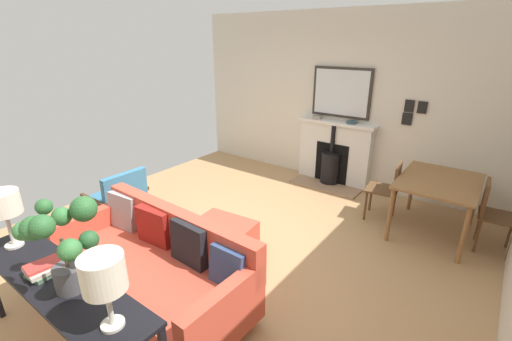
% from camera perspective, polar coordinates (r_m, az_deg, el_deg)
% --- Properties ---
extents(ground_plane, '(5.67, 5.42, 0.01)m').
position_cam_1_polar(ground_plane, '(4.19, -4.65, -13.04)').
color(ground_plane, tan).
extents(wall_left, '(0.12, 5.42, 2.79)m').
position_cam_1_polar(wall_left, '(5.97, 13.39, 11.34)').
color(wall_left, beige).
rests_on(wall_left, ground).
extents(fireplace, '(0.61, 1.31, 1.07)m').
position_cam_1_polar(fireplace, '(5.98, 12.70, 2.32)').
color(fireplace, '#9E7A5B').
rests_on(fireplace, ground).
extents(mirror_over_mantel, '(0.04, 0.98, 0.79)m').
position_cam_1_polar(mirror_over_mantel, '(5.83, 13.97, 12.44)').
color(mirror_over_mantel, '#2D2823').
extents(mantel_bowl_near, '(0.16, 0.16, 0.04)m').
position_cam_1_polar(mantel_bowl_near, '(5.97, 10.04, 8.70)').
color(mantel_bowl_near, '#9E9384').
rests_on(mantel_bowl_near, fireplace).
extents(mantel_bowl_far, '(0.17, 0.17, 0.04)m').
position_cam_1_polar(mantel_bowl_far, '(5.73, 15.56, 7.76)').
color(mantel_bowl_far, '#334C56').
rests_on(mantel_bowl_far, fireplace).
extents(sofa, '(0.95, 2.06, 0.82)m').
position_cam_1_polar(sofa, '(3.45, -16.60, -15.07)').
color(sofa, '#B2B2B7').
rests_on(sofa, ground).
extents(ottoman, '(0.61, 0.72, 0.39)m').
position_cam_1_polar(ottoman, '(4.00, -5.58, -10.71)').
color(ottoman, '#B2B2B7').
rests_on(ottoman, ground).
extents(armchair_accent, '(0.69, 0.59, 0.77)m').
position_cam_1_polar(armchair_accent, '(4.86, -21.71, -3.69)').
color(armchair_accent, '#4C3321').
rests_on(armchair_accent, ground).
extents(console_table, '(0.42, 1.90, 0.73)m').
position_cam_1_polar(console_table, '(2.98, -29.99, -16.44)').
color(console_table, black).
rests_on(console_table, ground).
extents(table_lamp_near_end, '(0.26, 0.26, 0.49)m').
position_cam_1_polar(table_lamp_near_end, '(3.38, -36.44, -4.62)').
color(table_lamp_near_end, beige).
rests_on(table_lamp_near_end, console_table).
extents(table_lamp_far_end, '(0.25, 0.25, 0.49)m').
position_cam_1_polar(table_lamp_far_end, '(2.19, -23.98, -15.63)').
color(table_lamp_far_end, beige).
rests_on(table_lamp_far_end, console_table).
extents(potted_plant, '(0.49, 0.49, 0.65)m').
position_cam_1_polar(potted_plant, '(2.58, -29.42, -9.82)').
color(potted_plant, '#4C4C51').
rests_on(potted_plant, console_table).
extents(book_stack, '(0.28, 0.22, 0.08)m').
position_cam_1_polar(book_stack, '(3.03, -31.49, -13.59)').
color(book_stack, '#4C7056').
rests_on(book_stack, console_table).
extents(dining_table, '(1.14, 0.88, 0.73)m').
position_cam_1_polar(dining_table, '(4.76, 28.04, -2.34)').
color(dining_table, olive).
rests_on(dining_table, ground).
extents(dining_chair_near_fireplace, '(0.44, 0.44, 0.81)m').
position_cam_1_polar(dining_chair_near_fireplace, '(4.92, 21.14, -2.54)').
color(dining_chair_near_fireplace, brown).
rests_on(dining_chair_near_fireplace, ground).
extents(dining_chair_by_back_wall, '(0.42, 0.42, 0.84)m').
position_cam_1_polar(dining_chair_by_back_wall, '(4.79, 34.50, -5.49)').
color(dining_chair_by_back_wall, brown).
rests_on(dining_chair_by_back_wall, ground).
extents(photo_gallery_row, '(0.02, 0.31, 0.37)m').
position_cam_1_polar(photo_gallery_row, '(5.55, 24.52, 8.95)').
color(photo_gallery_row, black).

